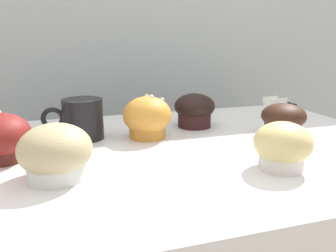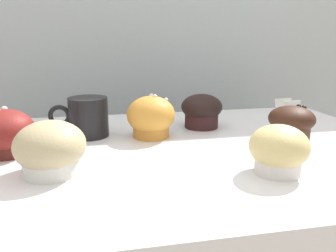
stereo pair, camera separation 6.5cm
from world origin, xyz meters
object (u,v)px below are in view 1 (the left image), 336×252
(muffin_back_center, at_px, (195,110))
(coffee_cup, at_px, (82,118))
(muffin_back_right, at_px, (56,153))
(muffin_front_left, at_px, (1,138))
(muffin_front_center, at_px, (147,118))
(muffin_front_right, at_px, (283,119))
(muffin_back_left, at_px, (282,146))

(muffin_back_center, xyz_separation_m, coffee_cup, (-0.27, -0.02, 0.00))
(muffin_back_right, height_order, muffin_back_center, muffin_back_right)
(muffin_front_left, xyz_separation_m, muffin_back_center, (0.42, 0.12, 0.00))
(muffin_front_center, xyz_separation_m, muffin_front_right, (0.30, -0.07, -0.01))
(muffin_front_right, height_order, coffee_cup, coffee_cup)
(coffee_cup, bearing_deg, muffin_back_right, -103.70)
(muffin_front_center, relative_size, muffin_back_center, 1.07)
(muffin_back_left, xyz_separation_m, muffin_front_right, (0.13, 0.17, -0.00))
(muffin_front_right, height_order, muffin_back_center, muffin_back_center)
(muffin_back_center, bearing_deg, coffee_cup, -174.88)
(muffin_front_left, relative_size, coffee_cup, 0.81)
(muffin_back_left, xyz_separation_m, coffee_cup, (-0.31, 0.28, 0.01))
(muffin_front_center, relative_size, muffin_front_right, 1.08)
(muffin_front_center, distance_m, muffin_front_left, 0.29)
(muffin_front_left, bearing_deg, muffin_front_right, -0.98)
(muffin_back_left, distance_m, muffin_back_right, 0.37)
(muffin_front_center, xyz_separation_m, muffin_back_center, (0.13, 0.06, -0.00))
(muffin_back_right, bearing_deg, muffin_front_right, 11.90)
(muffin_front_center, height_order, muffin_back_left, muffin_front_center)
(muffin_front_center, height_order, coffee_cup, muffin_front_center)
(muffin_back_right, relative_size, muffin_front_right, 1.14)
(muffin_front_center, height_order, muffin_back_center, muffin_front_center)
(muffin_front_center, relative_size, coffee_cup, 0.82)
(muffin_front_left, bearing_deg, coffee_cup, 32.82)
(muffin_front_left, distance_m, muffin_front_right, 0.58)
(muffin_back_left, bearing_deg, muffin_front_left, 158.17)
(muffin_back_left, bearing_deg, muffin_front_right, 53.52)
(muffin_back_left, distance_m, muffin_front_left, 0.49)
(muffin_back_center, bearing_deg, muffin_back_left, -82.91)
(muffin_back_right, height_order, muffin_front_left, muffin_front_left)
(muffin_front_center, relative_size, muffin_front_left, 1.01)
(muffin_front_right, xyz_separation_m, coffee_cup, (-0.44, 0.10, 0.01))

